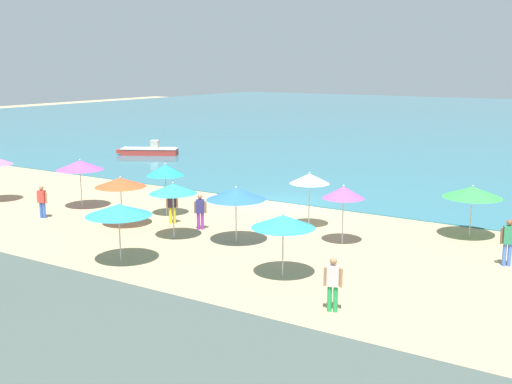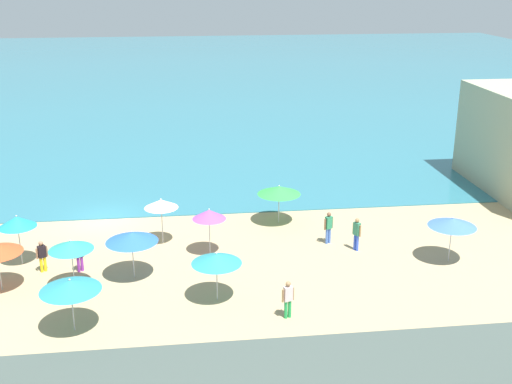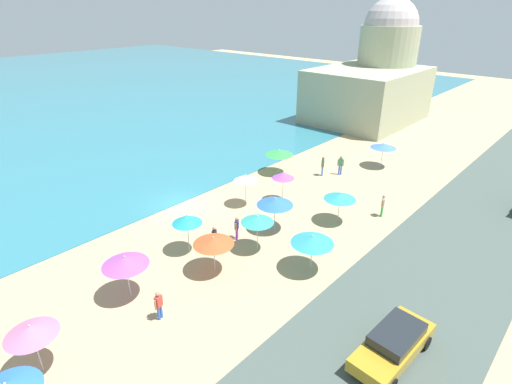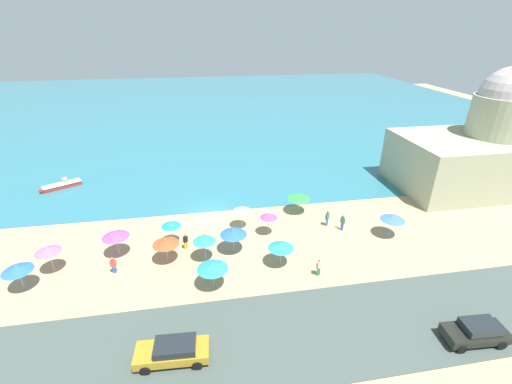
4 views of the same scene
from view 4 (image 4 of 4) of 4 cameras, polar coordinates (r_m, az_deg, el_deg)
ground_plane at (r=38.91m, az=-8.17°, el=-3.35°), size 160.00×160.00×0.00m
sea at (r=90.94m, az=-9.57°, el=13.82°), size 150.00×110.00×0.05m
coastal_road at (r=24.80m, az=-6.38°, el=-24.00°), size 80.00×8.00×0.06m
beach_umbrella_0 at (r=31.20m, az=-3.79°, el=-6.72°), size 2.45×2.45×2.40m
beach_umbrella_1 at (r=33.57m, az=2.13°, el=-3.95°), size 1.72×1.72×2.48m
beach_umbrella_2 at (r=30.91m, az=-14.82°, el=-8.09°), size 2.31×2.31×2.33m
beach_umbrella_3 at (r=33.05m, az=-13.99°, el=-5.14°), size 1.83×1.83×2.60m
beach_umbrella_4 at (r=37.83m, az=7.18°, el=-0.77°), size 2.47×2.47×2.29m
beach_umbrella_5 at (r=34.59m, az=-2.37°, el=-2.82°), size 1.79×1.79×2.55m
beach_umbrella_6 at (r=33.48m, az=-31.41°, el=-8.22°), size 2.08×2.08×2.53m
beach_umbrella_7 at (r=35.88m, az=21.86°, el=-4.04°), size 2.37×2.37×2.36m
beach_umbrella_8 at (r=32.77m, az=-35.01°, el=-10.42°), size 2.27×2.27×2.34m
beach_umbrella_9 at (r=29.60m, az=4.17°, el=-8.96°), size 2.22×2.22×2.30m
beach_umbrella_10 at (r=30.40m, az=-8.63°, el=-7.82°), size 2.03×2.03×2.44m
beach_umbrella_11 at (r=27.48m, az=-7.28°, el=-12.24°), size 2.45×2.45×2.32m
beach_umbrella_12 at (r=33.02m, az=-22.41°, el=-6.58°), size 2.37×2.37×2.54m
bather_0 at (r=32.60m, az=-8.55°, el=-7.90°), size 0.49×0.38×1.61m
bather_1 at (r=29.51m, az=10.46°, el=-12.09°), size 0.55×0.32×1.69m
bather_2 at (r=36.29m, az=11.80°, el=-4.19°), size 0.52×0.35×1.76m
bather_3 at (r=31.69m, az=-22.71°, el=-11.07°), size 0.55×0.31×1.60m
bather_4 at (r=35.90m, az=14.24°, el=-4.81°), size 0.37×0.50×1.79m
bather_5 at (r=32.83m, az=-11.68°, el=-7.94°), size 0.50×0.37×1.59m
parked_car_0 at (r=23.93m, az=-13.66°, el=-24.36°), size 4.63×2.08×1.40m
parked_car_1 at (r=28.28m, az=32.82°, el=-18.98°), size 4.15×2.03×1.50m
skiff_nearshore at (r=50.60m, az=-29.62°, el=0.99°), size 4.75×3.30×1.19m
harbor_fortress at (r=50.92m, az=32.96°, el=6.29°), size 15.52×11.35×14.78m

